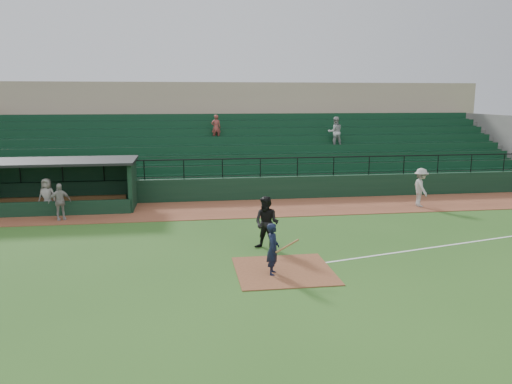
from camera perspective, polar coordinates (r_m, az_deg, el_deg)
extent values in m
plane|color=#29531A|center=(16.85, 2.51, -7.83)|extent=(90.00, 90.00, 0.00)
cube|color=brown|center=(24.47, -1.03, -1.90)|extent=(40.00, 4.00, 0.03)
cube|color=brown|center=(15.92, 3.20, -8.91)|extent=(3.00, 3.00, 0.03)
cube|color=white|center=(20.87, 24.04, -5.09)|extent=(17.49, 4.44, 0.01)
cube|color=black|center=(26.49, -1.64, 0.37)|extent=(36.00, 0.35, 1.20)
cylinder|color=black|center=(26.25, -1.66, 3.81)|extent=(36.00, 0.06, 0.06)
cube|color=#61615D|center=(31.13, -2.72, 4.15)|extent=(36.00, 9.00, 3.60)
cube|color=#0E351E|center=(30.59, -2.64, 4.88)|extent=(34.56, 8.00, 4.05)
cube|color=#61615D|center=(37.47, 25.91, 4.66)|extent=(0.35, 9.50, 4.20)
cube|color=tan|center=(37.47, -3.74, 7.39)|extent=(38.00, 3.00, 6.40)
cube|color=#61615D|center=(35.45, -3.49, 8.02)|extent=(36.00, 2.00, 0.20)
imported|color=#A7A7A7|center=(32.11, 8.99, 6.75)|extent=(0.93, 0.72, 1.91)
imported|color=brown|center=(31.71, -4.56, 7.32)|extent=(0.58, 0.38, 1.59)
cube|color=black|center=(27.25, -22.52, 1.01)|extent=(8.50, 0.20, 2.30)
cube|color=black|center=(25.25, -13.84, 0.81)|extent=(0.20, 2.60, 2.30)
cube|color=black|center=(25.84, -23.39, 3.18)|extent=(8.90, 3.20, 0.12)
cube|color=olive|center=(27.02, -22.58, -1.01)|extent=(7.65, 0.40, 0.50)
cube|color=black|center=(24.88, -23.83, -1.82)|extent=(8.50, 0.12, 0.70)
imported|color=black|center=(15.36, 1.94, -6.50)|extent=(0.51, 0.66, 1.62)
cylinder|color=olive|center=(15.21, 3.57, -6.15)|extent=(0.79, 0.34, 0.35)
imported|color=black|center=(17.81, 1.23, -3.57)|extent=(1.18, 1.13, 1.92)
imported|color=#A19D97|center=(26.00, 18.23, 0.49)|extent=(0.81, 1.29, 1.91)
imported|color=#A09A95|center=(23.64, -21.42, -1.03)|extent=(1.04, 0.75, 1.63)
imported|color=#9A9590|center=(24.99, -22.64, -0.45)|extent=(0.93, 0.72, 1.68)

